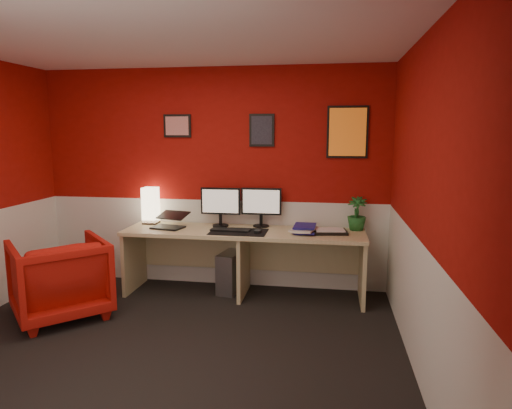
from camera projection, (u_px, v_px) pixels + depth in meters
name	position (u px, v px, depth m)	size (l,w,h in m)	color
ground	(160.00, 352.00, 3.69)	(4.00, 3.50, 0.01)	black
ceiling	(148.00, 32.00, 3.29)	(4.00, 3.50, 0.01)	white
wall_back	(212.00, 179.00, 5.19)	(4.00, 0.01, 2.50)	#98110B
wall_right	(425.00, 209.00, 3.17)	(0.01, 3.50, 2.50)	#98110B
wainscot_back	(213.00, 242.00, 5.31)	(4.00, 0.01, 1.00)	silver
wainscot_right	(418.00, 310.00, 3.29)	(0.01, 3.50, 1.00)	silver
desk	(244.00, 263.00, 4.93)	(2.60, 0.65, 0.73)	tan
shoji_lamp	(151.00, 206.00, 5.21)	(0.16, 0.16, 0.40)	#FFE5B2
laptop	(168.00, 218.00, 4.96)	(0.33, 0.23, 0.22)	black
monitor_left	(220.00, 201.00, 5.04)	(0.45, 0.06, 0.58)	black
monitor_right	(261.00, 201.00, 5.02)	(0.45, 0.06, 0.58)	black
desk_mat	(239.00, 232.00, 4.79)	(0.60, 0.38, 0.01)	black
keyboard	(230.00, 230.00, 4.83)	(0.42, 0.14, 0.02)	black
mouse	(258.00, 231.00, 4.73)	(0.06, 0.10, 0.03)	black
book_bottom	(296.00, 230.00, 4.81)	(0.24, 0.32, 0.03)	navy
book_middle	(293.00, 229.00, 4.77)	(0.24, 0.32, 0.02)	silver
book_top	(294.00, 226.00, 4.79)	(0.23, 0.31, 0.03)	navy
zen_tray	(330.00, 232.00, 4.74)	(0.35, 0.25, 0.03)	black
potted_plant	(357.00, 214.00, 4.86)	(0.20, 0.20, 0.36)	#19591E
pc_tower	(232.00, 271.00, 5.09)	(0.20, 0.45, 0.45)	#99999E
armchair	(60.00, 278.00, 4.36)	(0.82, 0.85, 0.77)	#A41810
art_left	(177.00, 126.00, 5.15)	(0.32, 0.02, 0.26)	red
art_center	(262.00, 130.00, 5.00)	(0.28, 0.02, 0.36)	black
art_right	(347.00, 132.00, 4.85)	(0.44, 0.02, 0.56)	orange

